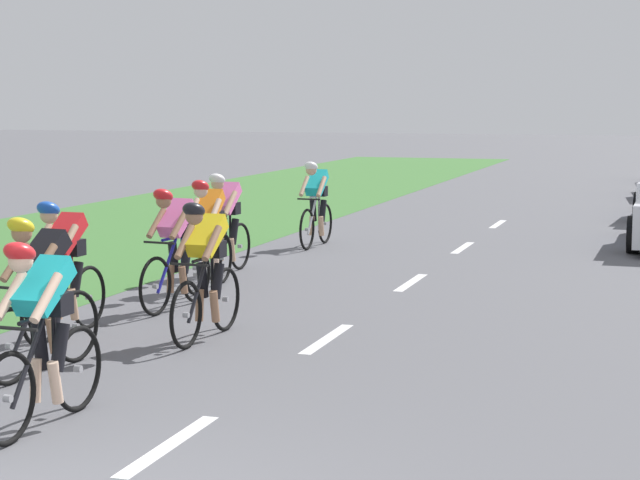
# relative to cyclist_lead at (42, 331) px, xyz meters

# --- Properties ---
(grass_verge) EXTENTS (7.00, 60.00, 0.01)m
(grass_verge) POSITION_rel_cyclist_lead_xyz_m (-5.91, 12.12, -0.78)
(grass_verge) COLOR #3D7033
(grass_verge) RESTS_ON ground
(lane_markings_centre) EXTENTS (0.14, 21.60, 0.01)m
(lane_markings_centre) POSITION_rel_cyclist_lead_xyz_m (1.14, 5.89, -0.78)
(lane_markings_centre) COLOR white
(lane_markings_centre) RESTS_ON ground
(cyclist_lead) EXTENTS (0.42, 1.72, 1.56)m
(cyclist_lead) POSITION_rel_cyclist_lead_xyz_m (0.00, 0.00, 0.00)
(cyclist_lead) COLOR black
(cyclist_lead) RESTS_ON ground
(cyclist_second) EXTENTS (0.45, 1.72, 1.56)m
(cyclist_second) POSITION_rel_cyclist_lead_xyz_m (-0.97, 1.57, 0.00)
(cyclist_second) COLOR black
(cyclist_second) RESTS_ON ground
(cyclist_third) EXTENTS (0.42, 1.72, 1.56)m
(cyclist_third) POSITION_rel_cyclist_lead_xyz_m (-1.63, 3.08, 0.00)
(cyclist_third) COLOR black
(cyclist_third) RESTS_ON ground
(cyclist_fourth) EXTENTS (0.42, 1.72, 1.56)m
(cyclist_fourth) POSITION_rel_cyclist_lead_xyz_m (-0.10, 3.44, 0.00)
(cyclist_fourth) COLOR black
(cyclist_fourth) RESTS_ON ground
(cyclist_fifth) EXTENTS (0.44, 1.72, 1.56)m
(cyclist_fifth) POSITION_rel_cyclist_lead_xyz_m (-1.19, 5.00, 0.00)
(cyclist_fifth) COLOR black
(cyclist_fifth) RESTS_ON ground
(cyclist_sixth) EXTENTS (0.42, 1.72, 1.56)m
(cyclist_sixth) POSITION_rel_cyclist_lead_xyz_m (-1.39, 6.51, 0.00)
(cyclist_sixth) COLOR black
(cyclist_sixth) RESTS_ON ground
(cyclist_seventh) EXTENTS (0.43, 1.72, 1.56)m
(cyclist_seventh) POSITION_rel_cyclist_lead_xyz_m (-1.68, 7.80, 0.00)
(cyclist_seventh) COLOR black
(cyclist_seventh) RESTS_ON ground
(cyclist_eighth) EXTENTS (0.42, 1.72, 1.56)m
(cyclist_eighth) POSITION_rel_cyclist_lead_xyz_m (-1.38, 11.25, 0.00)
(cyclist_eighth) COLOR black
(cyclist_eighth) RESTS_ON ground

